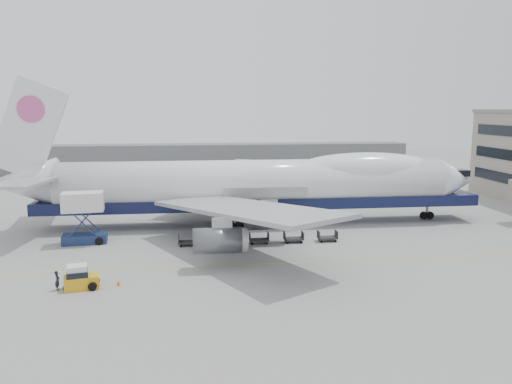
{
  "coord_description": "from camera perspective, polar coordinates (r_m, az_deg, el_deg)",
  "views": [
    {
      "loc": [
        -7.91,
        -54.86,
        15.84
      ],
      "look_at": [
        -0.57,
        6.0,
        5.49
      ],
      "focal_mm": 35.0,
      "sensor_mm": 36.0,
      "label": 1
    }
  ],
  "objects": [
    {
      "name": "baggage_tug",
      "position": [
        47.44,
        -19.49,
        -9.26
      ],
      "size": [
        3.22,
        2.18,
        2.16
      ],
      "rotation": [
        0.0,
        0.0,
        0.22
      ],
      "color": "gold",
      "rests_on": "ground"
    },
    {
      "name": "airliner",
      "position": [
        68.17,
        0.41,
        0.96
      ],
      "size": [
        67.0,
        55.3,
        19.98
      ],
      "color": "white",
      "rests_on": "ground"
    },
    {
      "name": "dolly_2",
      "position": [
        59.18,
        0.35,
        -5.41
      ],
      "size": [
        2.3,
        1.35,
        1.3
      ],
      "color": "#2D2D30",
      "rests_on": "ground"
    },
    {
      "name": "dolly_0",
      "position": [
        58.75,
        -7.73,
        -5.61
      ],
      "size": [
        2.3,
        1.35,
        1.3
      ],
      "color": "#2D2D30",
      "rests_on": "ground"
    },
    {
      "name": "hangar",
      "position": [
        125.48,
        -7.82,
        3.85
      ],
      "size": [
        110.0,
        8.0,
        7.0
      ],
      "primitive_type": "cube",
      "color": "slate",
      "rests_on": "ground"
    },
    {
      "name": "dolly_3",
      "position": [
        59.83,
        4.3,
        -5.27
      ],
      "size": [
        2.3,
        1.35,
        1.3
      ],
      "color": "#2D2D30",
      "rests_on": "ground"
    },
    {
      "name": "traffic_cone",
      "position": [
        47.42,
        -15.46,
        -9.97
      ],
      "size": [
        0.36,
        0.36,
        0.53
      ],
      "rotation": [
        0.0,
        0.0,
        -0.34
      ],
      "color": "#E65D0C",
      "rests_on": "ground"
    },
    {
      "name": "ground",
      "position": [
        57.64,
        1.28,
        -6.37
      ],
      "size": [
        260.0,
        260.0,
        0.0
      ],
      "primitive_type": "plane",
      "color": "gray",
      "rests_on": "ground"
    },
    {
      "name": "apron_line",
      "position": [
        51.96,
        2.23,
        -8.17
      ],
      "size": [
        60.0,
        0.15,
        0.01
      ],
      "primitive_type": "cube",
      "color": "gold",
      "rests_on": "ground"
    },
    {
      "name": "dolly_1",
      "position": [
        58.82,
        -3.68,
        -5.52
      ],
      "size": [
        2.3,
        1.35,
        1.3
      ],
      "color": "#2D2D30",
      "rests_on": "ground"
    },
    {
      "name": "dolly_4",
      "position": [
        60.75,
        8.16,
        -5.11
      ],
      "size": [
        2.3,
        1.35,
        1.3
      ],
      "color": "#2D2D30",
      "rests_on": "ground"
    },
    {
      "name": "ground_worker",
      "position": [
        47.76,
        -21.75,
        -9.38
      ],
      "size": [
        0.45,
        0.66,
        1.75
      ],
      "primitive_type": "imported",
      "rotation": [
        0.0,
        0.0,
        1.61
      ],
      "color": "black",
      "rests_on": "ground"
    },
    {
      "name": "catering_truck",
      "position": [
        62.09,
        -19.11,
        -2.47
      ],
      "size": [
        5.29,
        3.91,
        6.11
      ],
      "rotation": [
        0.0,
        0.0,
        0.11
      ],
      "color": "navy",
      "rests_on": "ground"
    }
  ]
}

